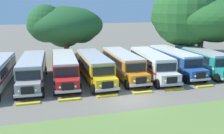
{
  "coord_description": "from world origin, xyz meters",
  "views": [
    {
      "loc": [
        -6.99,
        -19.48,
        8.08
      ],
      "look_at": [
        0.0,
        5.87,
        1.6
      ],
      "focal_mm": 38.61,
      "sensor_mm": 36.0,
      "label": 1
    }
  ],
  "objects_px": {
    "parked_bus_slot_5": "(151,63)",
    "parked_bus_slot_7": "(201,59)",
    "parked_bus_slot_3": "(94,66)",
    "parked_bus_slot_2": "(65,67)",
    "parked_bus_slot_4": "(123,63)",
    "parked_bus_slot_1": "(33,69)",
    "broad_shade_tree": "(65,26)",
    "secondary_tree": "(200,15)",
    "parked_bus_slot_6": "(174,60)"
  },
  "relations": [
    {
      "from": "parked_bus_slot_2",
      "to": "parked_bus_slot_4",
      "type": "bearing_deg",
      "value": 91.87
    },
    {
      "from": "parked_bus_slot_3",
      "to": "parked_bus_slot_7",
      "type": "height_order",
      "value": "same"
    },
    {
      "from": "parked_bus_slot_2",
      "to": "parked_bus_slot_3",
      "type": "relative_size",
      "value": 1.0
    },
    {
      "from": "parked_bus_slot_6",
      "to": "secondary_tree",
      "type": "xyz_separation_m",
      "value": [
        8.06,
        6.9,
        5.45
      ]
    },
    {
      "from": "parked_bus_slot_6",
      "to": "parked_bus_slot_5",
      "type": "bearing_deg",
      "value": -78.1
    },
    {
      "from": "parked_bus_slot_2",
      "to": "parked_bus_slot_5",
      "type": "xyz_separation_m",
      "value": [
        10.37,
        -0.73,
        0.0
      ]
    },
    {
      "from": "parked_bus_slot_3",
      "to": "parked_bus_slot_4",
      "type": "bearing_deg",
      "value": 96.76
    },
    {
      "from": "parked_bus_slot_6",
      "to": "parked_bus_slot_7",
      "type": "xyz_separation_m",
      "value": [
        3.72,
        -0.5,
        0.0
      ]
    },
    {
      "from": "parked_bus_slot_1",
      "to": "parked_bus_slot_5",
      "type": "distance_m",
      "value": 13.85
    },
    {
      "from": "parked_bus_slot_6",
      "to": "broad_shade_tree",
      "type": "distance_m",
      "value": 17.54
    },
    {
      "from": "parked_bus_slot_6",
      "to": "broad_shade_tree",
      "type": "xyz_separation_m",
      "value": [
        -12.69,
        11.49,
        3.81
      ]
    },
    {
      "from": "parked_bus_slot_4",
      "to": "parked_bus_slot_5",
      "type": "relative_size",
      "value": 0.99
    },
    {
      "from": "parked_bus_slot_2",
      "to": "secondary_tree",
      "type": "bearing_deg",
      "value": 109.4
    },
    {
      "from": "parked_bus_slot_4",
      "to": "secondary_tree",
      "type": "bearing_deg",
      "value": 113.95
    },
    {
      "from": "parked_bus_slot_3",
      "to": "parked_bus_slot_5",
      "type": "distance_m",
      "value": 7.06
    },
    {
      "from": "parked_bus_slot_1",
      "to": "parked_bus_slot_7",
      "type": "relative_size",
      "value": 1.0
    },
    {
      "from": "parked_bus_slot_5",
      "to": "parked_bus_slot_6",
      "type": "bearing_deg",
      "value": 105.54
    },
    {
      "from": "parked_bus_slot_5",
      "to": "broad_shade_tree",
      "type": "xyz_separation_m",
      "value": [
        -9.23,
        12.22,
        3.81
      ]
    },
    {
      "from": "parked_bus_slot_7",
      "to": "parked_bus_slot_3",
      "type": "bearing_deg",
      "value": -88.14
    },
    {
      "from": "parked_bus_slot_2",
      "to": "parked_bus_slot_7",
      "type": "relative_size",
      "value": 1.0
    },
    {
      "from": "parked_bus_slot_2",
      "to": "broad_shade_tree",
      "type": "xyz_separation_m",
      "value": [
        1.14,
        11.49,
        3.81
      ]
    },
    {
      "from": "parked_bus_slot_4",
      "to": "parked_bus_slot_6",
      "type": "height_order",
      "value": "same"
    },
    {
      "from": "parked_bus_slot_5",
      "to": "parked_bus_slot_2",
      "type": "bearing_deg",
      "value": -90.48
    },
    {
      "from": "broad_shade_tree",
      "to": "secondary_tree",
      "type": "bearing_deg",
      "value": -12.46
    },
    {
      "from": "broad_shade_tree",
      "to": "parked_bus_slot_6",
      "type": "bearing_deg",
      "value": -42.14
    },
    {
      "from": "parked_bus_slot_4",
      "to": "parked_bus_slot_6",
      "type": "bearing_deg",
      "value": 89.24
    },
    {
      "from": "parked_bus_slot_4",
      "to": "parked_bus_slot_5",
      "type": "height_order",
      "value": "same"
    },
    {
      "from": "parked_bus_slot_4",
      "to": "secondary_tree",
      "type": "height_order",
      "value": "secondary_tree"
    },
    {
      "from": "parked_bus_slot_1",
      "to": "parked_bus_slot_3",
      "type": "bearing_deg",
      "value": 88.8
    },
    {
      "from": "parked_bus_slot_5",
      "to": "parked_bus_slot_6",
      "type": "relative_size",
      "value": 1.01
    },
    {
      "from": "parked_bus_slot_2",
      "to": "parked_bus_slot_7",
      "type": "distance_m",
      "value": 17.56
    },
    {
      "from": "parked_bus_slot_1",
      "to": "secondary_tree",
      "type": "distance_m",
      "value": 26.88
    },
    {
      "from": "parked_bus_slot_2",
      "to": "parked_bus_slot_3",
      "type": "bearing_deg",
      "value": 83.02
    },
    {
      "from": "parked_bus_slot_4",
      "to": "parked_bus_slot_7",
      "type": "height_order",
      "value": "same"
    },
    {
      "from": "parked_bus_slot_4",
      "to": "parked_bus_slot_5",
      "type": "distance_m",
      "value": 3.52
    },
    {
      "from": "parked_bus_slot_3",
      "to": "broad_shade_tree",
      "type": "distance_m",
      "value": 12.79
    },
    {
      "from": "parked_bus_slot_1",
      "to": "parked_bus_slot_2",
      "type": "distance_m",
      "value": 3.47
    },
    {
      "from": "parked_bus_slot_7",
      "to": "secondary_tree",
      "type": "relative_size",
      "value": 0.62
    },
    {
      "from": "parked_bus_slot_1",
      "to": "parked_bus_slot_7",
      "type": "bearing_deg",
      "value": 91.14
    },
    {
      "from": "parked_bus_slot_4",
      "to": "parked_bus_slot_6",
      "type": "distance_m",
      "value": 6.91
    },
    {
      "from": "parked_bus_slot_5",
      "to": "parked_bus_slot_7",
      "type": "distance_m",
      "value": 7.19
    },
    {
      "from": "parked_bus_slot_7",
      "to": "broad_shade_tree",
      "type": "height_order",
      "value": "broad_shade_tree"
    },
    {
      "from": "parked_bus_slot_5",
      "to": "secondary_tree",
      "type": "relative_size",
      "value": 0.63
    },
    {
      "from": "parked_bus_slot_4",
      "to": "parked_bus_slot_5",
      "type": "bearing_deg",
      "value": 77.23
    },
    {
      "from": "parked_bus_slot_2",
      "to": "parked_bus_slot_5",
      "type": "bearing_deg",
      "value": 87.86
    },
    {
      "from": "parked_bus_slot_3",
      "to": "parked_bus_slot_1",
      "type": "bearing_deg",
      "value": -94.72
    },
    {
      "from": "parked_bus_slot_1",
      "to": "parked_bus_slot_7",
      "type": "xyz_separation_m",
      "value": [
        21.02,
        -0.37,
        0.0
      ]
    },
    {
      "from": "parked_bus_slot_3",
      "to": "parked_bus_slot_7",
      "type": "relative_size",
      "value": 1.0
    },
    {
      "from": "parked_bus_slot_4",
      "to": "broad_shade_tree",
      "type": "xyz_separation_m",
      "value": [
        -5.78,
        11.49,
        3.81
      ]
    },
    {
      "from": "broad_shade_tree",
      "to": "parked_bus_slot_7",
      "type": "bearing_deg",
      "value": -36.14
    }
  ]
}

